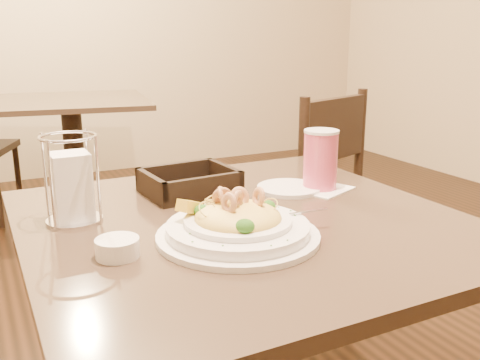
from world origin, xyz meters
name	(u,v)px	position (x,y,z in m)	size (l,w,h in m)	color
main_table	(244,317)	(0.00, 0.00, 0.51)	(0.90, 0.90, 0.75)	black
background_table	(73,138)	(0.05, 2.39, 0.51)	(1.03, 1.03, 0.75)	black
dining_chair_near	(302,202)	(0.61, 0.69, 0.50)	(0.54, 0.54, 0.93)	black
pasta_bowl	(238,225)	(-0.07, -0.10, 0.78)	(0.35, 0.32, 0.10)	white
drink_glass	(320,160)	(0.27, 0.11, 0.82)	(0.17, 0.17, 0.15)	white
bread_basket	(189,185)	(-0.03, 0.23, 0.77)	(0.23, 0.19, 0.06)	black
napkin_caddy	(72,185)	(-0.33, 0.15, 0.83)	(0.12, 0.12, 0.19)	silver
side_plate	(289,188)	(0.20, 0.14, 0.75)	(0.16, 0.16, 0.01)	white
butter_ramekin	(117,248)	(-0.29, -0.08, 0.76)	(0.08, 0.08, 0.03)	white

